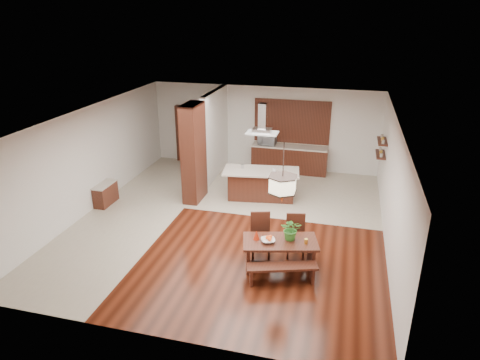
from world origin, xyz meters
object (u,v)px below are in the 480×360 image
(range_hood, at_px, (263,119))
(dining_bench, at_px, (282,274))
(hallway_console, at_px, (106,194))
(dining_table, at_px, (280,248))
(dining_chair_left, at_px, (261,236))
(pendant_lantern, at_px, (283,173))
(kitchen_island, at_px, (261,184))
(microwave, at_px, (267,140))
(island_cup, at_px, (274,170))
(foliage_plant, at_px, (291,229))
(fruit_bowl, at_px, (268,240))
(dining_chair_right, at_px, (296,237))

(range_hood, bearing_deg, dining_bench, -72.41)
(hallway_console, xyz_separation_m, dining_table, (5.48, -2.01, 0.18))
(dining_chair_left, xyz_separation_m, range_hood, (-0.64, 3.16, 1.95))
(pendant_lantern, xyz_separation_m, range_hood, (-1.15, 3.53, 0.22))
(dining_chair_left, bearing_deg, kitchen_island, 85.77)
(microwave, bearing_deg, island_cup, -71.73)
(foliage_plant, distance_m, fruit_bowl, 0.56)
(dining_chair_right, bearing_deg, microwave, 96.74)
(fruit_bowl, relative_size, island_cup, 2.62)
(dining_chair_left, distance_m, pendant_lantern, 1.84)
(hallway_console, xyz_separation_m, pendant_lantern, (5.48, -2.01, 1.93))
(microwave, bearing_deg, dining_table, -73.51)
(dining_table, distance_m, dining_bench, 0.65)
(dining_bench, bearing_deg, range_hood, 107.59)
(foliage_plant, height_order, range_hood, range_hood)
(dining_chair_left, bearing_deg, dining_table, -52.14)
(dining_table, distance_m, foliage_plant, 0.49)
(dining_chair_right, height_order, island_cup, island_cup)
(foliage_plant, distance_m, microwave, 6.09)
(dining_chair_left, relative_size, dining_chair_right, 1.04)
(island_cup, bearing_deg, microwave, 105.58)
(dining_bench, height_order, fruit_bowl, fruit_bowl)
(kitchen_island, bearing_deg, pendant_lantern, -79.96)
(hallway_console, distance_m, dining_chair_right, 5.92)
(hallway_console, relative_size, dining_bench, 0.60)
(dining_bench, height_order, pendant_lantern, pendant_lantern)
(dining_chair_right, relative_size, range_hood, 1.10)
(dining_table, height_order, range_hood, range_hood)
(dining_table, bearing_deg, island_cup, 102.49)
(pendant_lantern, bearing_deg, fruit_bowl, -154.08)
(dining_table, bearing_deg, fruit_bowl, -154.08)
(hallway_console, height_order, dining_bench, hallway_console)
(hallway_console, height_order, microwave, microwave)
(hallway_console, distance_m, island_cup, 4.97)
(dining_bench, height_order, dining_chair_right, dining_chair_right)
(pendant_lantern, relative_size, microwave, 2.19)
(dining_chair_left, xyz_separation_m, foliage_plant, (0.72, -0.26, 0.41))
(foliage_plant, bearing_deg, range_hood, 111.81)
(dining_chair_left, distance_m, island_cup, 3.13)
(dining_chair_right, xyz_separation_m, foliage_plant, (-0.06, -0.46, 0.43))
(island_cup, distance_m, microwave, 2.60)
(pendant_lantern, bearing_deg, range_hood, 108.10)
(range_hood, relative_size, microwave, 1.51)
(foliage_plant, bearing_deg, dining_chair_right, 83.13)
(island_cup, bearing_deg, kitchen_island, 170.04)
(dining_bench, height_order, microwave, microwave)
(dining_chair_right, distance_m, foliage_plant, 0.63)
(fruit_bowl, distance_m, range_hood, 4.16)
(dining_bench, height_order, dining_chair_left, dining_chair_left)
(dining_chair_right, bearing_deg, dining_table, -126.03)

